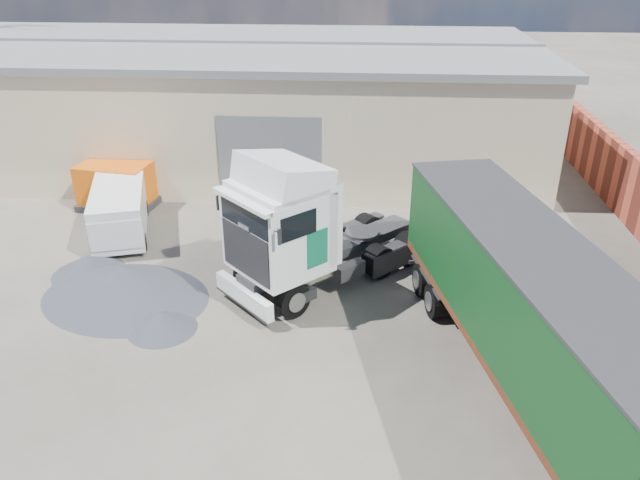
# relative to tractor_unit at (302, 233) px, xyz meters

# --- Properties ---
(ground) EXTENTS (120.00, 120.00, 0.00)m
(ground) POSITION_rel_tractor_unit_xyz_m (0.16, -3.68, -1.85)
(ground) COLOR #282520
(ground) RESTS_ON ground
(warehouse) EXTENTS (30.60, 12.60, 5.42)m
(warehouse) POSITION_rel_tractor_unit_xyz_m (-5.84, 12.32, 0.81)
(warehouse) COLOR beige
(warehouse) RESTS_ON ground
(tractor_unit) EXTENTS (6.32, 6.26, 4.40)m
(tractor_unit) POSITION_rel_tractor_unit_xyz_m (0.00, 0.00, 0.00)
(tractor_unit) COLOR black
(tractor_unit) RESTS_ON ground
(box_trailer) EXTENTS (4.79, 11.47, 3.73)m
(box_trailer) POSITION_rel_tractor_unit_xyz_m (5.52, -4.05, 0.43)
(box_trailer) COLOR #2D2D30
(box_trailer) RESTS_ON ground
(panel_van) EXTENTS (2.88, 4.54, 1.73)m
(panel_van) POSITION_rel_tractor_unit_xyz_m (-6.79, 3.15, -0.96)
(panel_van) COLOR black
(panel_van) RESTS_ON ground
(orange_skip) EXTENTS (3.07, 2.18, 1.77)m
(orange_skip) POSITION_rel_tractor_unit_xyz_m (-7.84, 5.68, -1.08)
(orange_skip) COLOR #2D2D30
(orange_skip) RESTS_ON ground
(gravel_heap) EXTENTS (6.29, 6.29, 1.07)m
(gravel_heap) POSITION_rel_tractor_unit_xyz_m (-5.29, -0.90, -1.35)
(gravel_heap) COLOR black
(gravel_heap) RESTS_ON ground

